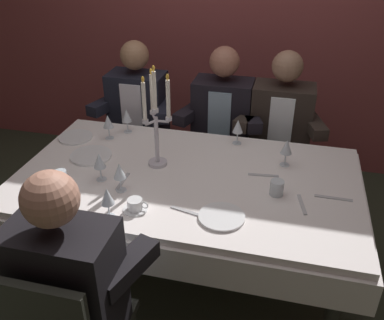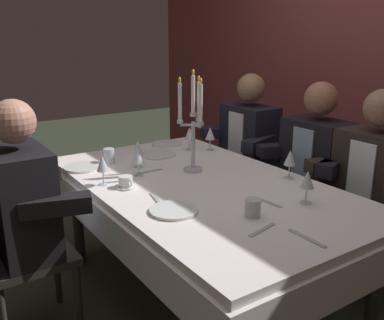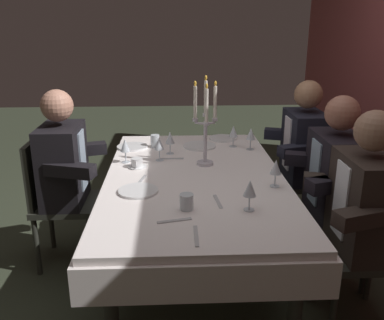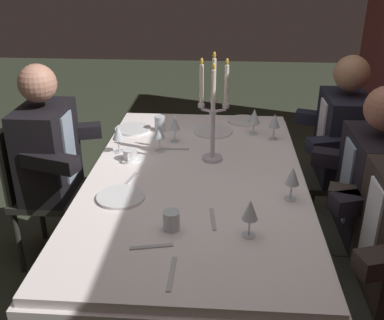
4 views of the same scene
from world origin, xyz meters
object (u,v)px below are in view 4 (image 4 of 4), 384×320
object	(u,v)px
water_tumbler_1	(160,124)
coffee_cup_0	(130,155)
wine_glass_5	(275,121)
wine_glass_6	(118,133)
seated_diner_0	(343,136)
wine_glass_0	(159,132)
seated_diner_1	(46,151)
candelabra	(213,114)
wine_glass_4	(254,116)
wine_glass_1	(250,211)
water_tumbler_0	(171,220)
dinner_plate_1	(213,131)
wine_glass_2	(175,124)
dinner_plate_2	(121,197)
seated_diner_2	(374,186)
dinner_plate_0	(244,121)
dinner_plate_3	(133,129)
dining_table	(195,195)
wine_glass_3	(293,177)

from	to	relation	value
water_tumbler_1	coffee_cup_0	xyz separation A→B (m)	(0.46, -0.10, -0.02)
wine_glass_5	wine_glass_6	size ratio (longest dim) A/B	1.00
wine_glass_6	seated_diner_0	bearing A→B (deg)	104.49
wine_glass_0	seated_diner_1	bearing A→B (deg)	-87.13
candelabra	wine_glass_4	world-z (taller)	candelabra
wine_glass_1	water_tumbler_0	size ratio (longest dim) A/B	2.00
dinner_plate_1	wine_glass_4	bearing A→B (deg)	87.91
wine_glass_1	wine_glass_2	xyz separation A→B (m)	(-0.97, -0.40, 0.00)
dinner_plate_2	wine_glass_6	distance (m)	0.55
dinner_plate_2	candelabra	bearing A→B (deg)	137.79
wine_glass_0	wine_glass_6	world-z (taller)	same
wine_glass_4	seated_diner_2	size ratio (longest dim) A/B	0.13
dinner_plate_0	wine_glass_4	distance (m)	0.25
candelabra	wine_glass_2	xyz separation A→B (m)	(-0.25, -0.23, -0.15)
wine_glass_0	seated_diner_0	size ratio (longest dim) A/B	0.13
dinner_plate_3	wine_glass_1	size ratio (longest dim) A/B	1.42
dinner_plate_1	seated_diner_0	bearing A→B (deg)	89.88
seated_diner_1	dinner_plate_1	bearing A→B (deg)	110.05
wine_glass_0	wine_glass_5	distance (m)	0.71
wine_glass_0	water_tumbler_0	size ratio (longest dim) A/B	2.00
dining_table	coffee_cup_0	size ratio (longest dim) A/B	14.70
wine_glass_6	wine_glass_5	bearing A→B (deg)	106.01
water_tumbler_0	water_tumbler_1	distance (m)	1.14
dinner_plate_2	wine_glass_3	xyz separation A→B (m)	(-0.05, 0.79, 0.11)
seated_diner_1	seated_diner_2	xyz separation A→B (m)	(0.31, 1.77, 0.00)
wine_glass_3	seated_diner_0	xyz separation A→B (m)	(-0.83, 0.43, -0.12)
dinner_plate_1	dinner_plate_2	distance (m)	0.96
dinner_plate_1	wine_glass_5	distance (m)	0.40
dinner_plate_1	dinner_plate_3	distance (m)	0.51
dinner_plate_0	water_tumbler_0	distance (m)	1.37
dinner_plate_3	wine_glass_2	bearing A→B (deg)	59.42
water_tumbler_1	water_tumbler_0	bearing A→B (deg)	10.11
wine_glass_5	coffee_cup_0	world-z (taller)	wine_glass_5
dining_table	seated_diner_0	world-z (taller)	seated_diner_0
wine_glass_6	water_tumbler_1	bearing A→B (deg)	152.15
wine_glass_4	water_tumbler_1	distance (m)	0.60
wine_glass_0	coffee_cup_0	bearing A→B (deg)	-46.98
dining_table	wine_glass_2	world-z (taller)	wine_glass_2
dinner_plate_0	dinner_plate_3	distance (m)	0.74
dinner_plate_0	dinner_plate_3	world-z (taller)	same
wine_glass_6	seated_diner_2	xyz separation A→B (m)	(0.31, 1.34, -0.12)
dinner_plate_2	coffee_cup_0	distance (m)	0.43
wine_glass_2	water_tumbler_1	bearing A→B (deg)	-146.89
dinner_plate_0	wine_glass_1	distance (m)	1.35
dinner_plate_3	dinner_plate_2	bearing A→B (deg)	7.08
wine_glass_1	wine_glass_5	size ratio (longest dim) A/B	1.00
dining_table	wine_glass_3	xyz separation A→B (m)	(0.21, 0.45, 0.24)
dinner_plate_2	water_tumbler_1	distance (m)	0.88
water_tumbler_1	seated_diner_0	bearing A→B (deg)	89.64
dinner_plate_1	seated_diner_2	bearing A→B (deg)	51.11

